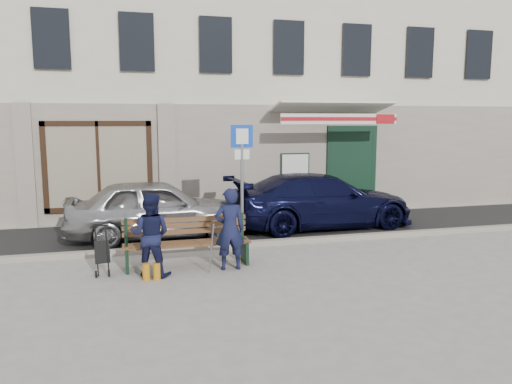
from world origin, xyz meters
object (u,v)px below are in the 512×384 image
object	(u,v)px
stroller	(102,253)
car_navy	(321,200)
bench	(185,243)
man	(230,229)
woman	(150,235)
car_silver	(157,208)
parking_sign	(242,165)

from	to	relation	value
stroller	car_navy	bearing A→B (deg)	18.69
bench	man	bearing A→B (deg)	-26.26
woman	bench	bearing A→B (deg)	-125.41
car_navy	bench	distance (m)	4.65
car_navy	bench	size ratio (longest dim) A/B	2.02
car_silver	woman	world-z (taller)	woman
parking_sign	bench	world-z (taller)	parking_sign
man	woman	xyz separation A→B (m)	(-1.45, -0.03, -0.02)
bench	man	xyz separation A→B (m)	(0.80, -0.39, 0.31)
car_navy	parking_sign	bearing A→B (deg)	114.64
car_navy	bench	xyz separation A→B (m)	(-3.83, -2.63, -0.25)
bench	car_silver	bearing A→B (deg)	98.48
car_navy	man	world-z (taller)	man
car_silver	woman	xyz separation A→B (m)	(-0.28, -2.91, 0.04)
man	stroller	bearing A→B (deg)	-4.70
parking_sign	bench	distance (m)	2.39
car_silver	stroller	xyz separation A→B (m)	(-1.13, -2.61, -0.32)
car_navy	man	xyz separation A→B (m)	(-3.03, -3.02, 0.07)
parking_sign	stroller	bearing A→B (deg)	-155.47
man	stroller	xyz separation A→B (m)	(-2.30, 0.27, -0.38)
woman	car_silver	bearing A→B (deg)	-74.01
car_navy	stroller	bearing A→B (deg)	114.21
car_silver	man	world-z (taller)	man
man	car_silver	bearing A→B (deg)	-66.01
stroller	bench	bearing A→B (deg)	-3.81
car_silver	car_navy	world-z (taller)	car_silver
parking_sign	woman	distance (m)	2.95
car_silver	bench	bearing A→B (deg)	-172.83
parking_sign	bench	xyz separation A→B (m)	(-1.44, -1.37, -1.33)
car_silver	bench	xyz separation A→B (m)	(0.37, -2.48, -0.25)
car_silver	man	size ratio (longest dim) A/B	2.71
bench	woman	xyz separation A→B (m)	(-0.65, -0.43, 0.30)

